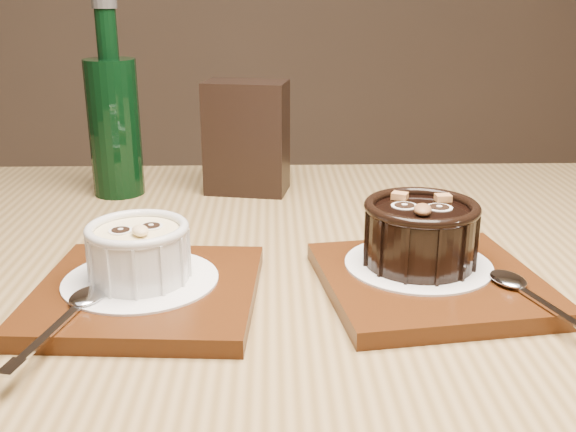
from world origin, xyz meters
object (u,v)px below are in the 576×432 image
Objects in this scene: tray_left at (147,293)px; condiment_stand at (247,138)px; tray_right at (430,282)px; green_bottle at (114,122)px; table at (289,363)px; ramekin_dark at (420,230)px; ramekin_white at (139,250)px.

tray_left is 0.33m from condiment_stand.
green_bottle is at bearing 132.03° from tray_right.
ramekin_dark is at bearing -12.53° from table.
ramekin_dark is 0.32m from condiment_stand.
table is at bearing -86.08° from condiment_stand.
condiment_stand reaches higher than tray_right.
table is 14.97× the size of ramekin_white.
tray_right is 0.76× the size of green_bottle.
tray_right is 1.79× the size of ramekin_dark.
tray_left is (-0.12, -0.04, 0.10)m from table.
ramekin_dark is 0.72× the size of condiment_stand.
condiment_stand reaches higher than table.
table is 9.11× the size of condiment_stand.
green_bottle reaches higher than ramekin_white.
table is 0.16m from tray_left.
tray_right is (0.24, -0.01, 0.00)m from tray_left.
green_bottle reaches higher than tray_right.
tray_left is 1.00× the size of tray_right.
tray_right is at bearing -2.35° from tray_left.
ramekin_dark is at bearing -46.50° from green_bottle.
condiment_stand is (-0.14, 0.32, 0.06)m from tray_right.
table is 0.19m from ramekin_white.
ramekin_dark reaches higher than table.
tray_right is 0.05m from ramekin_dark.
ramekin_dark is at bearing 2.74° from tray_left.
condiment_stand is 0.59× the size of green_bottle.
tray_left is at bearing -160.87° from ramekin_dark.
green_bottle is (-0.29, 0.31, 0.04)m from ramekin_dark.
tray_right reaches higher than table.
table is 12.71× the size of ramekin_dark.
green_bottle is (-0.18, 0.28, 0.18)m from table.
condiment_stand is (0.11, 0.31, 0.06)m from tray_left.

